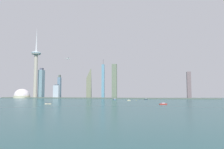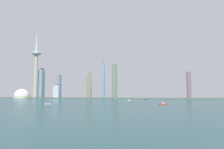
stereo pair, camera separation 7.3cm
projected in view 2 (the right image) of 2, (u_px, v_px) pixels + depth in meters
The scene contains 19 objects.
ground_plane at pixel (36, 108), 360.23m from camera, with size 6000.00×6000.00×0.00m, color #224C50.
waterfront_pier at pixel (102, 98), 879.73m from camera, with size 922.48×42.12×3.67m, color #4F5C52.
observation_tower at pixel (36, 65), 946.12m from camera, with size 42.51×42.51×320.30m.
stadium_dome at pixel (22, 96), 944.89m from camera, with size 70.54×70.54×59.97m.
skyscraper_0 at pixel (57, 92), 933.97m from camera, with size 25.75×17.82×61.47m.
skyscraper_1 at pixel (89, 83), 1001.95m from camera, with size 23.62×12.19×156.24m.
skyscraper_2 at pixel (41, 84), 975.68m from camera, with size 20.28×27.59×138.86m.
skyscraper_3 at pixel (189, 85), 925.45m from camera, with size 17.16×14.09×117.35m.
skyscraper_4 at pixel (59, 87), 990.90m from camera, with size 13.83×15.03×108.26m.
skyscraper_5 at pixel (103, 81), 991.19m from camera, with size 12.25×14.27×182.91m.
skyscraper_6 at pixel (114, 81), 962.98m from camera, with size 22.39×14.23×156.09m.
boat_0 at pixel (163, 104), 472.42m from camera, with size 18.33×12.10×4.16m.
boat_1 at pixel (129, 100), 669.41m from camera, with size 11.30×11.09×7.27m.
boat_2 at pixel (115, 99), 733.31m from camera, with size 9.88×12.28×4.17m.
boat_3 at pixel (146, 99), 757.28m from camera, with size 13.11×10.55×4.00m.
boat_4 at pixel (48, 104), 482.52m from camera, with size 15.20×4.34×6.80m.
channel_buoy_0 at pixel (49, 100), 698.75m from camera, with size 1.09×1.09×2.03m, color green.
channel_buoy_1 at pixel (136, 100), 709.29m from camera, with size 1.28×1.28×1.69m, color yellow.
airplane at pixel (68, 59), 881.98m from camera, with size 21.84×21.40×7.18m.
Camera 2 is at (192.38, -335.70, 28.93)m, focal length 33.58 mm.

